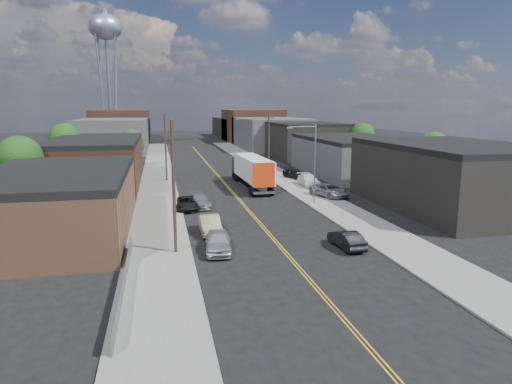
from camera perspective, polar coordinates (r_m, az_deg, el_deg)
name	(u,v)px	position (r m, az deg, el deg)	size (l,w,h in m)	color
ground	(210,167)	(84.84, -5.72, 3.14)	(260.00, 260.00, 0.00)	black
centerline	(221,179)	(70.10, -4.36, 1.59)	(0.32, 120.00, 0.01)	gold
sidewalk_left	(158,181)	(69.49, -12.15, 1.36)	(5.00, 140.00, 0.15)	slate
sidewalk_right	(281,177)	(71.94, 3.16, 1.90)	(5.00, 140.00, 0.15)	slate
warehouse_tan	(57,202)	(43.34, -23.57, -1.13)	(12.00, 22.00, 5.60)	brown
warehouse_brown	(96,162)	(68.64, -19.38, 3.61)	(12.00, 26.00, 6.60)	#533021
industrial_right_a	(452,176)	(54.10, 23.28, 1.88)	(14.00, 22.00, 7.10)	black
industrial_right_b	(353,156)	(76.68, 12.07, 4.46)	(14.00, 24.00, 6.10)	#323234
industrial_right_c	(304,140)	(100.83, 6.06, 6.48)	(14.00, 22.00, 7.60)	black
skyline_left_a	(114,135)	(119.33, -17.32, 6.79)	(16.00, 30.00, 8.00)	#323234
skyline_right_a	(270,133)	(122.35, 1.82, 7.35)	(16.00, 30.00, 8.00)	#323234
skyline_left_b	(122,127)	(144.17, -16.46, 7.81)	(16.00, 26.00, 10.00)	#533021
skyline_right_b	(252,126)	(146.68, -0.53, 8.28)	(16.00, 26.00, 10.00)	#533021
skyline_left_c	(126,129)	(164.16, -15.92, 7.60)	(16.00, 40.00, 7.00)	black
skyline_right_c	(241,128)	(166.37, -1.92, 8.03)	(16.00, 40.00, 7.00)	black
water_tower	(106,32)	(135.69, -18.27, 18.44)	(9.00, 9.00, 36.90)	gray
streetlight_near	(312,158)	(51.74, 6.97, 4.29)	(3.39, 0.25, 9.00)	gray
streetlight_far	(251,137)	(85.47, -0.69, 6.83)	(3.39, 0.25, 9.00)	gray
utility_pole_left_near	(174,187)	(34.14, -10.26, 0.64)	(1.60, 0.26, 10.00)	black
utility_pole_left_far	(166,147)	(68.89, -11.23, 5.57)	(1.60, 0.26, 10.00)	black
utility_pole_right	(269,143)	(73.93, 1.61, 6.09)	(1.60, 0.26, 10.00)	black
chainlink_fence	(124,280)	(29.12, -16.14, -10.53)	(0.05, 16.00, 1.22)	slate
tree_left_near	(21,161)	(55.94, -27.33, 3.50)	(4.85, 4.76, 7.91)	black
tree_left_mid	(65,141)	(80.20, -22.73, 5.88)	(5.10, 5.04, 8.37)	black
tree_left_far	(132,143)	(86.01, -15.25, 5.98)	(4.35, 4.20, 6.97)	black
tree_right_near	(434,149)	(71.62, 21.32, 5.02)	(4.60, 4.48, 7.44)	black
tree_right_far	(363,137)	(92.54, 13.18, 6.75)	(4.85, 4.76, 7.91)	black
semi_truck	(251,169)	(63.32, -0.66, 2.88)	(3.12, 16.39, 4.28)	silver
car_left_a	(218,242)	(35.10, -4.75, -6.20)	(1.94, 4.83, 1.65)	silver
car_left_b	(210,224)	(40.30, -5.78, -4.04)	(1.69, 4.84, 1.60)	#8F835D
car_left_c	(187,203)	(49.78, -8.59, -1.40)	(2.31, 5.02, 1.39)	black
car_left_d	(199,200)	(50.84, -7.09, -1.06)	(2.07, 5.10, 1.48)	#949699
car_right_oncoming	(346,239)	(36.68, 11.25, -5.83)	(1.48, 4.25, 1.40)	black
car_right_lot_a	(329,190)	(56.32, 9.16, 0.22)	(2.57, 5.58, 1.55)	#9C9FA1
car_right_lot_b	(308,180)	(63.73, 6.57, 1.49)	(2.19, 5.40, 1.57)	white
car_right_lot_c	(294,173)	(70.44, 4.74, 2.35)	(1.72, 4.29, 1.46)	black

